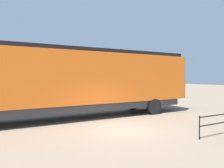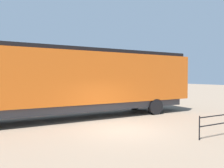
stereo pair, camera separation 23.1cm
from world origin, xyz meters
The scene contains 2 objects.
ground_plane centered at (0.00, 0.00, 0.00)m, with size 120.00×120.00×0.00m, color #84705B.
locomotive centered at (-4.00, -0.49, 2.43)m, with size 2.91×16.45×4.36m.
Camera 1 is at (9.04, -5.78, 2.61)m, focal length 35.08 mm.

